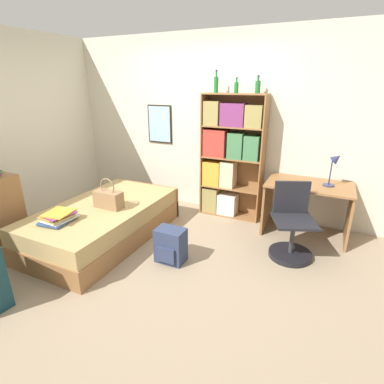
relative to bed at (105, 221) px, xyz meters
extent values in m
plane|color=gray|center=(0.75, -0.02, -0.22)|extent=(14.00, 14.00, 0.00)
cube|color=beige|center=(0.75, 1.58, 1.08)|extent=(10.00, 0.06, 2.60)
cube|color=black|center=(-0.06, 1.54, 1.05)|extent=(0.43, 0.02, 0.60)
cube|color=#99C1D6|center=(-0.06, 1.52, 1.05)|extent=(0.39, 0.01, 0.56)
cube|color=beige|center=(-1.54, -0.02, 1.08)|extent=(0.06, 10.00, 2.60)
cube|color=olive|center=(0.00, -0.02, -0.10)|extent=(1.12, 1.99, 0.24)
cube|color=tan|center=(0.00, -0.02, 0.12)|extent=(1.09, 1.96, 0.21)
cube|color=olive|center=(0.00, 0.96, 0.00)|extent=(1.12, 0.04, 0.45)
cube|color=#93704C|center=(0.12, -0.03, 0.33)|extent=(0.36, 0.16, 0.21)
torus|color=#93704C|center=(0.12, -0.03, 0.50)|extent=(0.21, 0.02, 0.21)
cube|color=gold|center=(-0.12, -0.59, 0.23)|extent=(0.27, 0.30, 0.01)
cube|color=#334C84|center=(-0.12, -0.59, 0.25)|extent=(0.32, 0.38, 0.02)
cube|color=silver|center=(-0.10, -0.58, 0.26)|extent=(0.28, 0.34, 0.01)
cube|color=silver|center=(-0.10, -0.59, 0.28)|extent=(0.22, 0.34, 0.02)
cube|color=#99894C|center=(-0.12, -0.60, 0.30)|extent=(0.30, 0.30, 0.02)
cube|color=gold|center=(-0.12, -0.60, 0.31)|extent=(0.24, 0.32, 0.01)
cube|color=#7A336B|center=(-0.10, -0.59, 0.32)|extent=(0.29, 0.35, 0.01)
cube|color=gold|center=(-0.11, -0.58, 0.33)|extent=(0.31, 0.33, 0.01)
cube|color=olive|center=(0.80, 1.38, 0.66)|extent=(0.02, 0.30, 1.78)
cube|color=olive|center=(1.68, 1.38, 0.66)|extent=(0.02, 0.30, 1.78)
cube|color=olive|center=(1.24, 1.52, 0.66)|extent=(0.89, 0.01, 1.78)
cube|color=olive|center=(1.24, 1.38, -0.21)|extent=(0.86, 0.30, 0.02)
cube|color=olive|center=(1.24, 1.38, 0.22)|extent=(0.86, 0.30, 0.02)
cube|color=olive|center=(1.24, 1.38, 0.66)|extent=(0.86, 0.30, 0.02)
cube|color=olive|center=(1.24, 1.38, 1.11)|extent=(0.86, 0.30, 0.02)
cube|color=olive|center=(1.24, 1.38, 1.54)|extent=(0.86, 0.30, 0.02)
cube|color=#99894C|center=(0.94, 1.36, -0.02)|extent=(0.24, 0.22, 0.38)
cube|color=silver|center=(1.20, 1.36, -0.05)|extent=(0.27, 0.22, 0.31)
cube|color=gold|center=(0.95, 1.36, 0.41)|extent=(0.26, 0.22, 0.35)
cube|color=beige|center=(1.19, 1.36, 0.42)|extent=(0.20, 0.22, 0.38)
cube|color=#B2382D|center=(0.98, 1.36, 0.87)|extent=(0.33, 0.22, 0.39)
cube|color=#427A4C|center=(1.29, 1.36, 0.85)|extent=(0.22, 0.22, 0.36)
cube|color=#427A4C|center=(1.52, 1.36, 0.84)|extent=(0.21, 0.22, 0.33)
cube|color=#99894C|center=(0.93, 1.36, 1.28)|extent=(0.22, 0.22, 0.33)
cube|color=#7A336B|center=(1.23, 1.36, 1.27)|extent=(0.33, 0.22, 0.31)
cube|color=#99894C|center=(1.53, 1.36, 1.26)|extent=(0.23, 0.22, 0.29)
cylinder|color=#1E6B2D|center=(0.96, 1.36, 1.66)|extent=(0.06, 0.06, 0.21)
cylinder|color=#1E6B2D|center=(0.96, 1.36, 1.79)|extent=(0.03, 0.03, 0.07)
cylinder|color=#232328|center=(0.96, 1.36, 1.84)|extent=(0.03, 0.03, 0.02)
cylinder|color=#1E6B2D|center=(1.25, 1.38, 1.62)|extent=(0.06, 0.06, 0.14)
cylinder|color=#1E6B2D|center=(1.25, 1.38, 1.71)|extent=(0.02, 0.02, 0.04)
cylinder|color=#232328|center=(1.25, 1.38, 1.74)|extent=(0.03, 0.03, 0.02)
cylinder|color=#1E6B2D|center=(1.53, 1.41, 1.63)|extent=(0.07, 0.07, 0.16)
cylinder|color=#1E6B2D|center=(1.53, 1.41, 1.73)|extent=(0.03, 0.03, 0.05)
cylinder|color=#232328|center=(1.53, 1.41, 1.77)|extent=(0.03, 0.03, 0.02)
cube|color=olive|center=(2.33, 1.21, 0.47)|extent=(1.05, 0.64, 0.02)
cube|color=olive|center=(1.82, 1.21, 0.12)|extent=(0.03, 0.60, 0.68)
cube|color=olive|center=(2.83, 1.21, 0.12)|extent=(0.03, 0.60, 0.68)
cylinder|color=navy|center=(2.54, 1.23, 0.49)|extent=(0.14, 0.14, 0.02)
cylinder|color=navy|center=(2.54, 1.23, 0.65)|extent=(0.02, 0.02, 0.32)
cone|color=navy|center=(2.59, 1.23, 0.84)|extent=(0.15, 0.11, 0.15)
cylinder|color=black|center=(2.26, 0.54, -0.19)|extent=(0.49, 0.49, 0.06)
cylinder|color=#333338|center=(2.26, 0.54, 0.00)|extent=(0.05, 0.05, 0.44)
cube|color=black|center=(2.26, 0.54, 0.23)|extent=(0.58, 0.58, 0.03)
cube|color=black|center=(2.18, 0.73, 0.44)|extent=(0.38, 0.19, 0.38)
cube|color=#2D3856|center=(1.05, -0.13, -0.02)|extent=(0.32, 0.22, 0.40)
cube|color=#2D3856|center=(1.05, -0.25, -0.08)|extent=(0.23, 0.03, 0.18)
camera|label=1|loc=(2.52, -2.68, 1.69)|focal=28.00mm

